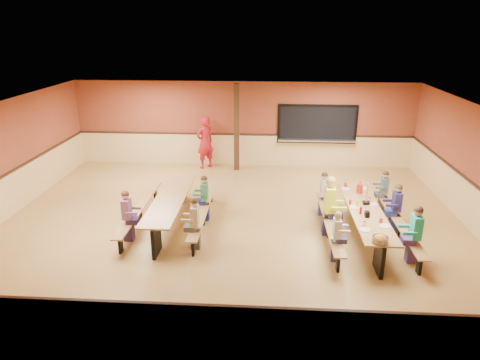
{
  "coord_description": "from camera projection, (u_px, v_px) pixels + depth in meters",
  "views": [
    {
      "loc": [
        0.85,
        -9.95,
        4.85
      ],
      "look_at": [
        0.19,
        0.16,
        1.15
      ],
      "focal_mm": 32.0,
      "sensor_mm": 36.0,
      "label": 1
    }
  ],
  "objects": [
    {
      "name": "table_paddle",
      "position": [
        367.0,
        199.0,
        10.33
      ],
      "size": [
        0.16,
        0.16,
        0.56
      ],
      "color": "black",
      "rests_on": "cafeteria_table_main"
    },
    {
      "name": "cafeteria_table_main",
      "position": [
        364.0,
        217.0,
        10.16
      ],
      "size": [
        1.91,
        3.7,
        0.74
      ],
      "color": "#A47241",
      "rests_on": "ground"
    },
    {
      "name": "seated_child_green_sec",
      "position": [
        205.0,
        198.0,
        11.07
      ],
      "size": [
        0.37,
        0.3,
        1.2
      ],
      "primitive_type": null,
      "color": "#34734C",
      "rests_on": "ground"
    },
    {
      "name": "room_envelope",
      "position": [
        232.0,
        199.0,
        10.8
      ],
      "size": [
        12.04,
        10.04,
        3.02
      ],
      "color": "brown",
      "rests_on": "ground"
    },
    {
      "name": "condiment_ketchup",
      "position": [
        361.0,
        210.0,
        9.82
      ],
      "size": [
        0.06,
        0.06,
        0.17
      ],
      "primitive_type": "cylinder",
      "color": "#B2140F",
      "rests_on": "cafeteria_table_main"
    },
    {
      "name": "seated_child_navy_right",
      "position": [
        396.0,
        209.0,
        10.43
      ],
      "size": [
        0.38,
        0.31,
        1.23
      ],
      "primitive_type": null,
      "color": "#241E4F",
      "rests_on": "ground"
    },
    {
      "name": "chip_bowl",
      "position": [
        380.0,
        239.0,
        8.53
      ],
      "size": [
        0.32,
        0.32,
        0.15
      ],
      "primitive_type": null,
      "color": "orange",
      "rests_on": "cafeteria_table_main"
    },
    {
      "name": "place_settings",
      "position": [
        366.0,
        207.0,
        10.07
      ],
      "size": [
        0.65,
        3.3,
        0.11
      ],
      "primitive_type": null,
      "color": "beige",
      "rests_on": "cafeteria_table_main"
    },
    {
      "name": "seated_child_grey_left",
      "position": [
        323.0,
        194.0,
        11.39
      ],
      "size": [
        0.36,
        0.29,
        1.19
      ],
      "primitive_type": null,
      "color": "#B0B0B0",
      "rests_on": "ground"
    },
    {
      "name": "seated_child_char_right",
      "position": [
        384.0,
        192.0,
        11.55
      ],
      "size": [
        0.34,
        0.28,
        1.16
      ],
      "primitive_type": null,
      "color": "#4B5356",
      "rests_on": "ground"
    },
    {
      "name": "standing_woman",
      "position": [
        205.0,
        142.0,
        15.07
      ],
      "size": [
        0.8,
        0.78,
        1.85
      ],
      "primitive_type": "imported",
      "rotation": [
        0.0,
        0.0,
        3.88
      ],
      "color": "#B31420",
      "rests_on": "ground"
    },
    {
      "name": "seated_child_tan_sec",
      "position": [
        195.0,
        224.0,
        9.65
      ],
      "size": [
        0.37,
        0.3,
        1.21
      ],
      "primitive_type": null,
      "color": "tan",
      "rests_on": "ground"
    },
    {
      "name": "cafeteria_table_second",
      "position": [
        171.0,
        205.0,
        10.88
      ],
      "size": [
        1.91,
        3.7,
        0.74
      ],
      "color": "#A47241",
      "rests_on": "ground"
    },
    {
      "name": "seated_child_teal_right",
      "position": [
        415.0,
        235.0,
        9.07
      ],
      "size": [
        0.4,
        0.33,
        1.28
      ],
      "primitive_type": null,
      "color": "teal",
      "rests_on": "ground"
    },
    {
      "name": "seated_child_purple_sec",
      "position": [
        127.0,
        216.0,
        10.01
      ],
      "size": [
        0.38,
        0.31,
        1.24
      ],
      "primitive_type": null,
      "color": "#83517D",
      "rests_on": "ground"
    },
    {
      "name": "ground",
      "position": [
        232.0,
        224.0,
        11.04
      ],
      "size": [
        12.0,
        12.0,
        0.0
      ],
      "primitive_type": "plane",
      "color": "olive",
      "rests_on": "ground"
    },
    {
      "name": "seated_child_white_left",
      "position": [
        336.0,
        237.0,
        9.16
      ],
      "size": [
        0.33,
        0.27,
        1.13
      ],
      "primitive_type": null,
      "color": "silver",
      "rests_on": "ground"
    },
    {
      "name": "kitchen_pass_through",
      "position": [
        317.0,
        126.0,
        15.02
      ],
      "size": [
        2.78,
        0.28,
        1.38
      ],
      "color": "black",
      "rests_on": "ground"
    },
    {
      "name": "condiment_mustard",
      "position": [
        357.0,
        204.0,
        10.18
      ],
      "size": [
        0.06,
        0.06,
        0.17
      ],
      "primitive_type": "cylinder",
      "color": "yellow",
      "rests_on": "cafeteria_table_main"
    },
    {
      "name": "structural_post",
      "position": [
        237.0,
        128.0,
        14.66
      ],
      "size": [
        0.18,
        0.18,
        3.0
      ],
      "primitive_type": "cube",
      "color": "#321D10",
      "rests_on": "ground"
    },
    {
      "name": "napkin_dispenser",
      "position": [
        367.0,
        214.0,
        9.67
      ],
      "size": [
        0.1,
        0.14,
        0.13
      ],
      "primitive_type": "cube",
      "color": "black",
      "rests_on": "cafeteria_table_main"
    },
    {
      "name": "seated_adult_yellow",
      "position": [
        329.0,
        206.0,
        10.28
      ],
      "size": [
        0.49,
        0.4,
        1.45
      ],
      "primitive_type": null,
      "color": "#E5FF35",
      "rests_on": "ground"
    },
    {
      "name": "punch_pitcher",
      "position": [
        360.0,
        189.0,
        11.02
      ],
      "size": [
        0.16,
        0.16,
        0.22
      ],
      "primitive_type": "cylinder",
      "color": "#B51D18",
      "rests_on": "cafeteria_table_main"
    }
  ]
}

